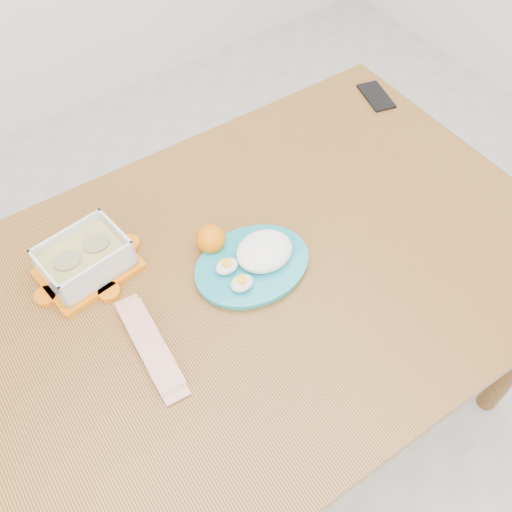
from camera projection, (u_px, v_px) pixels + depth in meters
ground at (308, 375)px, 1.90m from camera, size 3.50×3.50×0.00m
dining_table at (256, 294)px, 1.30m from camera, size 1.40×0.95×0.75m
food_container at (85, 259)px, 1.21m from camera, size 0.22×0.17×0.08m
orange_fruit at (211, 239)px, 1.25m from camera, size 0.07×0.07×0.07m
rice_plate at (256, 259)px, 1.23m from camera, size 0.27×0.27×0.07m
candy_bar at (150, 345)px, 1.12m from camera, size 0.07×0.22×0.02m
smartphone at (376, 96)px, 1.60m from camera, size 0.09×0.14×0.01m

